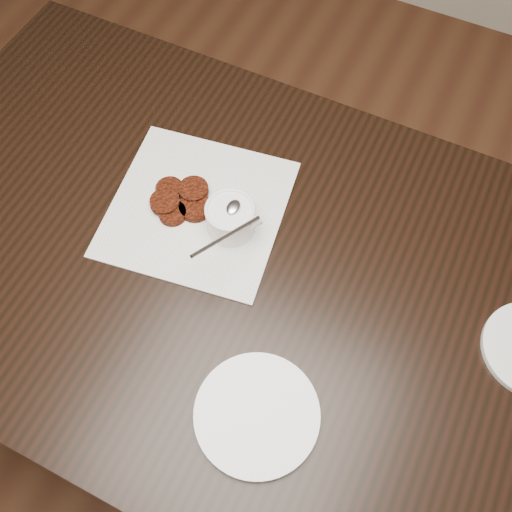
% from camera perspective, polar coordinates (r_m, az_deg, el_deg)
% --- Properties ---
extents(floor, '(4.00, 4.00, 0.00)m').
position_cam_1_polar(floor, '(1.74, -3.25, -16.27)').
color(floor, '#58341E').
rests_on(floor, ground).
extents(table, '(1.44, 0.92, 0.75)m').
position_cam_1_polar(table, '(1.42, -3.13, -6.97)').
color(table, black).
rests_on(table, floor).
extents(napkin, '(0.38, 0.38, 0.00)m').
position_cam_1_polar(napkin, '(1.14, -5.95, 4.82)').
color(napkin, white).
rests_on(napkin, table).
extents(sauce_ramekin, '(0.16, 0.16, 0.13)m').
position_cam_1_polar(sauce_ramekin, '(1.05, -2.66, 4.80)').
color(sauce_ramekin, white).
rests_on(sauce_ramekin, napkin).
extents(patty_cluster, '(0.25, 0.25, 0.02)m').
position_cam_1_polar(patty_cluster, '(1.14, -7.83, 5.71)').
color(patty_cluster, maroon).
rests_on(patty_cluster, napkin).
extents(plate_empty, '(0.26, 0.26, 0.01)m').
position_cam_1_polar(plate_empty, '(0.97, 0.09, -15.72)').
color(plate_empty, white).
rests_on(plate_empty, table).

